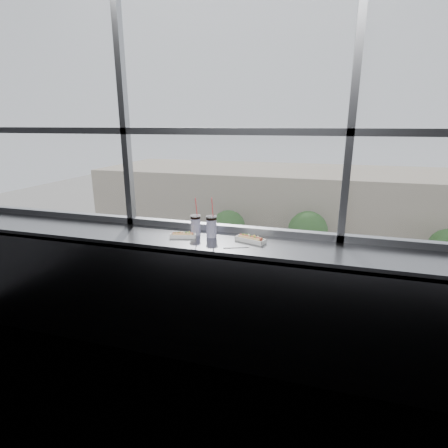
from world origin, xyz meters
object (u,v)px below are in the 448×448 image
(soda_cup_left, at_px, (196,224))
(wrapper, at_px, (183,236))
(car_far_b, at_px, (312,278))
(pedestrian_d, at_px, (412,271))
(car_near_b, at_px, (191,314))
(car_near_a, at_px, (114,302))
(pedestrian_a, at_px, (266,256))
(tree_center, at_px, (308,231))
(hotdog_tray_left, at_px, (183,235))
(loose_straw, at_px, (236,247))
(car_near_c, at_px, (292,329))
(car_far_a, at_px, (213,266))
(tree_left, at_px, (228,227))
(hotdog_tray_right, at_px, (250,239))
(pedestrian_c, at_px, (389,272))
(car_near_d, at_px, (414,347))
(soda_cup_right, at_px, (211,225))
(tree_right, at_px, (448,248))

(soda_cup_left, xyz_separation_m, wrapper, (-0.08, -0.12, -0.09))
(car_far_b, relative_size, pedestrian_d, 3.07)
(car_near_b, xyz_separation_m, car_near_a, (-5.76, 0.00, 0.00))
(pedestrian_a, bearing_deg, tree_center, 91.46)
(hotdog_tray_left, relative_size, car_far_b, 0.04)
(tree_center, bearing_deg, wrapper, -89.85)
(loose_straw, xyz_separation_m, car_far_b, (0.20, 24.42, -11.11))
(pedestrian_a, bearing_deg, wrapper, 7.51)
(car_near_c, bearing_deg, car_near_b, 94.89)
(loose_straw, distance_m, car_far_a, 28.04)
(pedestrian_a, distance_m, tree_center, 4.60)
(wrapper, xyz_separation_m, tree_left, (-7.51, 28.29, -8.63))
(hotdog_tray_right, height_order, car_far_b, hotdog_tray_right)
(car_near_a, distance_m, pedestrian_d, 24.43)
(soda_cup_left, distance_m, tree_left, 30.46)
(car_far_a, xyz_separation_m, pedestrian_c, (14.68, 2.98, -0.08))
(car_near_a, bearing_deg, car_far_a, -25.15)
(car_near_d, relative_size, car_near_b, 1.16)
(hotdog_tray_left, height_order, tree_left, hotdog_tray_left)
(car_far_b, distance_m, pedestrian_c, 6.87)
(pedestrian_d, bearing_deg, car_far_b, 26.04)
(hotdog_tray_left, distance_m, car_near_d, 20.71)
(soda_cup_right, height_order, car_near_c, soda_cup_right)
(car_near_c, relative_size, pedestrian_a, 3.38)
(car_near_d, relative_size, pedestrian_d, 3.56)
(loose_straw, height_order, pedestrian_c, loose_straw)
(car_near_c, relative_size, tree_left, 1.22)
(loose_straw, relative_size, car_near_b, 0.04)
(hotdog_tray_left, height_order, tree_right, hotdog_tray_left)
(pedestrian_a, bearing_deg, loose_straw, 8.51)
(car_far_a, xyz_separation_m, tree_right, (18.98, 4.00, 2.22))
(hotdog_tray_left, distance_m, pedestrian_d, 31.64)
(hotdog_tray_left, relative_size, car_near_d, 0.04)
(pedestrian_a, relative_size, pedestrian_d, 1.01)
(soda_cup_left, xyz_separation_m, car_near_b, (-6.79, 16.18, -11.20))
(wrapper, distance_m, car_near_a, 23.33)
(car_near_b, distance_m, tree_center, 13.99)
(wrapper, distance_m, car_far_b, 26.73)
(car_near_a, height_order, tree_right, tree_right)
(pedestrian_d, relative_size, tree_right, 0.38)
(wrapper, bearing_deg, soda_cup_right, 22.88)
(car_near_a, relative_size, tree_right, 1.16)
(soda_cup_right, distance_m, tree_center, 29.43)
(loose_straw, height_order, pedestrian_d, loose_straw)
(wrapper, relative_size, car_far_b, 0.02)
(wrapper, distance_m, car_far_a, 27.79)
(car_near_d, distance_m, pedestrian_d, 12.18)
(hotdog_tray_right, xyz_separation_m, soda_cup_left, (-0.52, 0.06, 0.07))
(pedestrian_a, xyz_separation_m, pedestrian_c, (10.62, -0.93, 0.03))
(car_near_c, distance_m, tree_left, 14.31)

